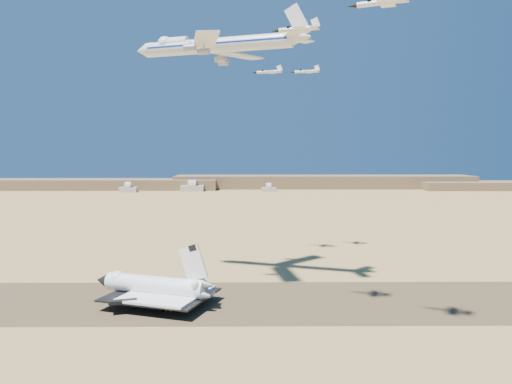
{
  "coord_description": "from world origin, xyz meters",
  "views": [
    {
      "loc": [
        18.05,
        -168.83,
        51.57
      ],
      "look_at": [
        19.6,
        8.0,
        37.33
      ],
      "focal_mm": 35.0,
      "sensor_mm": 36.0,
      "label": 1
    }
  ],
  "objects_px": {
    "crew_a": "(166,310)",
    "crew_c": "(176,307)",
    "chase_jet_b": "(380,2)",
    "crew_b": "(171,311)",
    "chase_jet_a": "(297,29)",
    "chase_jet_d": "(306,71)",
    "shuttle": "(154,288)",
    "carrier_747": "(211,46)",
    "chase_jet_c": "(268,72)"
  },
  "relations": [
    {
      "from": "chase_jet_b",
      "to": "chase_jet_c",
      "type": "bearing_deg",
      "value": 128.27
    },
    {
      "from": "shuttle",
      "to": "chase_jet_d",
      "type": "bearing_deg",
      "value": 74.97
    },
    {
      "from": "crew_a",
      "to": "carrier_747",
      "type": "bearing_deg",
      "value": 4.54
    },
    {
      "from": "chase_jet_a",
      "to": "chase_jet_c",
      "type": "bearing_deg",
      "value": 111.61
    },
    {
      "from": "chase_jet_d",
      "to": "chase_jet_b",
      "type": "bearing_deg",
      "value": -71.16
    },
    {
      "from": "crew_c",
      "to": "chase_jet_b",
      "type": "height_order",
      "value": "chase_jet_b"
    },
    {
      "from": "shuttle",
      "to": "chase_jet_b",
      "type": "bearing_deg",
      "value": -6.71
    },
    {
      "from": "chase_jet_a",
      "to": "chase_jet_d",
      "type": "relative_size",
      "value": 0.99
    },
    {
      "from": "chase_jet_a",
      "to": "chase_jet_b",
      "type": "distance_m",
      "value": 28.59
    },
    {
      "from": "crew_b",
      "to": "chase_jet_d",
      "type": "bearing_deg",
      "value": -31.7
    },
    {
      "from": "crew_a",
      "to": "crew_c",
      "type": "xyz_separation_m",
      "value": [
        2.77,
        3.17,
        -0.04
      ]
    },
    {
      "from": "crew_b",
      "to": "chase_jet_c",
      "type": "bearing_deg",
      "value": -23.86
    },
    {
      "from": "carrier_747",
      "to": "chase_jet_d",
      "type": "distance_m",
      "value": 71.69
    },
    {
      "from": "carrier_747",
      "to": "crew_c",
      "type": "xyz_separation_m",
      "value": [
        -9.22,
        -37.94,
        -91.81
      ]
    },
    {
      "from": "shuttle",
      "to": "chase_jet_d",
      "type": "height_order",
      "value": "chase_jet_d"
    },
    {
      "from": "chase_jet_b",
      "to": "chase_jet_a",
      "type": "bearing_deg",
      "value": 159.81
    },
    {
      "from": "carrier_747",
      "to": "crew_a",
      "type": "distance_m",
      "value": 101.27
    },
    {
      "from": "crew_c",
      "to": "chase_jet_b",
      "type": "bearing_deg",
      "value": -147.32
    },
    {
      "from": "chase_jet_c",
      "to": "chase_jet_d",
      "type": "distance_m",
      "value": 20.74
    },
    {
      "from": "crew_b",
      "to": "carrier_747",
      "type": "bearing_deg",
      "value": -17.17
    },
    {
      "from": "crew_b",
      "to": "chase_jet_d",
      "type": "xyz_separation_m",
      "value": [
        53.11,
        99.07,
        91.05
      ]
    },
    {
      "from": "shuttle",
      "to": "chase_jet_c",
      "type": "height_order",
      "value": "chase_jet_c"
    },
    {
      "from": "crew_c",
      "to": "chase_jet_c",
      "type": "xyz_separation_m",
      "value": [
        32.99,
        87.65,
        89.69
      ]
    },
    {
      "from": "chase_jet_d",
      "to": "chase_jet_a",
      "type": "bearing_deg",
      "value": -81.8
    },
    {
      "from": "shuttle",
      "to": "crew_a",
      "type": "xyz_separation_m",
      "value": [
        5.36,
        -9.31,
        -4.9
      ]
    },
    {
      "from": "chase_jet_b",
      "to": "crew_b",
      "type": "bearing_deg",
      "value": -174.93
    },
    {
      "from": "crew_b",
      "to": "crew_c",
      "type": "bearing_deg",
      "value": -17.12
    },
    {
      "from": "carrier_747",
      "to": "chase_jet_a",
      "type": "xyz_separation_m",
      "value": [
        29.39,
        -43.51,
        -4.1
      ]
    },
    {
      "from": "carrier_747",
      "to": "chase_jet_b",
      "type": "bearing_deg",
      "value": -33.38
    },
    {
      "from": "crew_c",
      "to": "chase_jet_a",
      "type": "bearing_deg",
      "value": -131.54
    },
    {
      "from": "shuttle",
      "to": "chase_jet_b",
      "type": "distance_m",
      "value": 112.48
    },
    {
      "from": "crew_a",
      "to": "chase_jet_c",
      "type": "distance_m",
      "value": 132.53
    },
    {
      "from": "crew_a",
      "to": "crew_b",
      "type": "height_order",
      "value": "crew_b"
    },
    {
      "from": "carrier_747",
      "to": "chase_jet_a",
      "type": "height_order",
      "value": "carrier_747"
    },
    {
      "from": "chase_jet_a",
      "to": "chase_jet_b",
      "type": "relative_size",
      "value": 0.95
    },
    {
      "from": "crew_a",
      "to": "chase_jet_c",
      "type": "xyz_separation_m",
      "value": [
        35.77,
        90.82,
        89.65
      ]
    },
    {
      "from": "carrier_747",
      "to": "crew_b",
      "type": "height_order",
      "value": "carrier_747"
    },
    {
      "from": "crew_b",
      "to": "shuttle",
      "type": "bearing_deg",
      "value": 32.64
    },
    {
      "from": "chase_jet_d",
      "to": "crew_b",
      "type": "bearing_deg",
      "value": -102.32
    },
    {
      "from": "crew_c",
      "to": "crew_a",
      "type": "bearing_deg",
      "value": 105.52
    },
    {
      "from": "shuttle",
      "to": "chase_jet_a",
      "type": "distance_m",
      "value": 95.78
    },
    {
      "from": "carrier_747",
      "to": "crew_c",
      "type": "height_order",
      "value": "carrier_747"
    },
    {
      "from": "shuttle",
      "to": "crew_b",
      "type": "bearing_deg",
      "value": -34.8
    },
    {
      "from": "chase_jet_b",
      "to": "chase_jet_c",
      "type": "relative_size",
      "value": 1.03
    },
    {
      "from": "crew_b",
      "to": "chase_jet_b",
      "type": "height_order",
      "value": "chase_jet_b"
    },
    {
      "from": "chase_jet_c",
      "to": "crew_b",
      "type": "bearing_deg",
      "value": -92.24
    },
    {
      "from": "chase_jet_b",
      "to": "chase_jet_d",
      "type": "relative_size",
      "value": 1.04
    },
    {
      "from": "crew_c",
      "to": "chase_jet_a",
      "type": "relative_size",
      "value": 0.11
    },
    {
      "from": "crew_a",
      "to": "chase_jet_b",
      "type": "xyz_separation_m",
      "value": [
        61.27,
        -22.85,
        89.63
      ]
    },
    {
      "from": "carrier_747",
      "to": "crew_b",
      "type": "relative_size",
      "value": 38.88
    }
  ]
}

